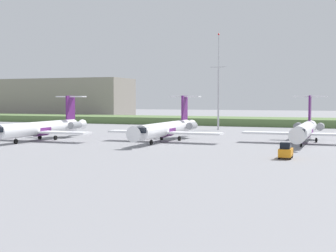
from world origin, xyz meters
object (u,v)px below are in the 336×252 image
Objects in this scene: regional_jet_second at (167,128)px; antenna_mast at (218,90)px; regional_jet_third at (305,130)px; regional_jet_nearest at (42,128)px; baggage_tug at (286,151)px.

antenna_mast reaches higher than regional_jet_second.
antenna_mast reaches higher than regional_jet_third.
baggage_tug is (49.10, -12.51, -1.53)m from regional_jet_nearest.
antenna_mast is at bearing 89.42° from regional_jet_second.
regional_jet_second is at bearing -167.04° from regional_jet_third.
regional_jet_second is at bearing 142.00° from baggage_tug.
baggage_tug is at bearing -66.57° from antenna_mast.
regional_jet_third is at bearing 12.96° from regional_jet_second.
baggage_tug is (25.04, -19.56, -1.53)m from regional_jet_second.
regional_jet_nearest is 1.00× the size of regional_jet_second.
antenna_mast reaches higher than regional_jet_nearest.
antenna_mast is 8.04× the size of baggage_tug.
regional_jet_nearest is 25.07m from regional_jet_second.
antenna_mast is (0.38, 37.34, 8.10)m from regional_jet_second.
regional_jet_second reaches higher than baggage_tug.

